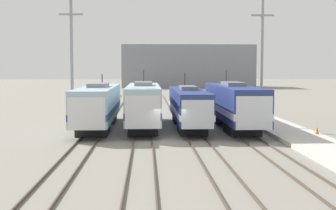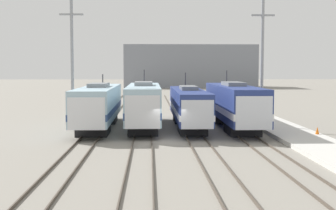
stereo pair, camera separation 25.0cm
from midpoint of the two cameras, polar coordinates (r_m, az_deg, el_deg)
name	(u,v)px [view 1 (the left image)]	position (r m, az deg, el deg)	size (l,w,h in m)	color
ground_plane	(170,141)	(36.43, 0.05, -4.38)	(400.00, 400.00, 0.00)	gray
rail_pair_far_left	(88,140)	(36.68, -9.93, -4.26)	(1.51, 120.00, 0.15)	#4C4238
rail_pair_center_left	(143,140)	(36.39, -3.29, -4.28)	(1.51, 120.00, 0.15)	#4C4238
rail_pair_center_right	(197,140)	(36.58, 3.37, -4.23)	(1.51, 120.00, 0.15)	#4C4238
rail_pair_far_right	(251,139)	(37.25, 9.87, -4.13)	(1.51, 120.00, 0.15)	#4C4238
locomotive_far_left	(98,105)	(43.95, -8.70, -0.04)	(3.12, 17.57, 5.01)	#232326
locomotive_center_left	(143,105)	(43.61, -3.18, 0.05)	(3.01, 16.19, 5.48)	#232326
locomotive_center_right	(188,106)	(43.93, 2.35, -0.17)	(2.77, 17.32, 5.19)	black
locomotive_far_right	(234,105)	(44.10, 7.87, 0.05)	(3.09, 17.82, 5.40)	black
catenary_tower_left	(72,62)	(43.18, -11.82, 5.13)	(2.13, 0.29, 11.86)	gray
catenary_tower_right	(262,62)	(43.88, 11.19, 5.13)	(2.13, 0.29, 11.86)	gray
platform	(302,138)	(38.31, 15.81, -3.86)	(4.00, 120.00, 0.32)	beige
traffic_cone	(317,130)	(39.59, 17.55, -2.98)	(0.32, 0.32, 0.58)	orange
depot_building	(187,66)	(139.54, 2.28, 4.73)	(38.10, 15.62, 12.30)	gray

